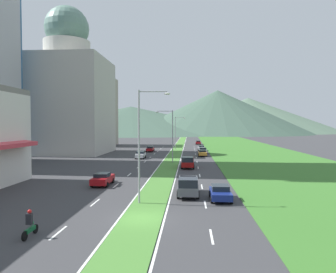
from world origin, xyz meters
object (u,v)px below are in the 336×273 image
at_px(street_lamp_mid, 171,133).
at_px(car_1, 203,150).
at_px(car_4, 220,193).
at_px(motorcycle_rider, 30,226).
at_px(car_7, 141,155).
at_px(pickup_truck_0, 188,186).
at_px(car_6, 103,179).
at_px(street_lamp_near, 142,139).
at_px(car_0, 201,148).
at_px(car_8, 150,149).
at_px(pickup_truck_1, 188,162).
at_px(car_5, 198,143).
at_px(street_lamp_far, 176,131).
at_px(car_2, 202,153).

height_order(street_lamp_mid, car_1, street_lamp_mid).
distance_m(car_4, motorcycle_rider, 17.16).
distance_m(car_7, pickup_truck_0, 36.70).
bearing_deg(car_6, street_lamp_near, -144.42).
height_order(street_lamp_near, car_6, street_lamp_near).
relative_size(car_0, car_8, 0.87).
bearing_deg(car_7, car_8, 0.36).
height_order(car_1, pickup_truck_1, pickup_truck_1).
height_order(car_6, pickup_truck_1, pickup_truck_1).
distance_m(car_1, car_5, 36.42).
height_order(car_0, car_6, car_6).
distance_m(street_lamp_far, car_2, 20.73).
height_order(car_8, pickup_truck_1, pickup_truck_1).
relative_size(street_lamp_far, car_7, 2.21).
xyz_separation_m(car_2, car_6, (-13.35, -36.22, 0.03)).
distance_m(street_lamp_far, car_4, 62.39).
bearing_deg(car_6, car_2, -20.24).
height_order(street_lamp_far, car_6, street_lamp_far).
height_order(car_1, pickup_truck_0, pickup_truck_0).
bearing_deg(street_lamp_near, car_7, 99.13).
xyz_separation_m(street_lamp_near, pickup_truck_1, (4.00, 24.14, -4.94)).
distance_m(street_lamp_mid, car_6, 24.79).
relative_size(car_0, pickup_truck_1, 0.77).
distance_m(car_1, pickup_truck_0, 48.38).
height_order(street_lamp_mid, pickup_truck_0, street_lamp_mid).
xyz_separation_m(pickup_truck_0, motorcycle_rider, (-10.10, -12.55, -0.24)).
distance_m(street_lamp_far, pickup_truck_1, 39.96).
bearing_deg(car_4, car_2, -179.99).
relative_size(street_lamp_far, pickup_truck_1, 1.76).
xyz_separation_m(street_lamp_far, car_0, (7.09, -3.78, -4.71)).
bearing_deg(car_4, motorcycle_rider, -50.31).
height_order(car_6, motorcycle_rider, motorcycle_rider).
bearing_deg(car_0, car_2, -0.89).
xyz_separation_m(car_2, pickup_truck_1, (-3.28, -20.57, 0.25)).
relative_size(street_lamp_mid, car_0, 2.42).
bearing_deg(car_5, car_2, -0.20).
relative_size(car_1, car_4, 1.10).
distance_m(street_lamp_mid, car_5, 56.94).
bearing_deg(car_4, car_1, 179.54).
height_order(street_lamp_far, car_8, street_lamp_far).
xyz_separation_m(car_4, pickup_truck_0, (-3.10, 1.59, 0.25)).
xyz_separation_m(street_lamp_near, car_0, (7.52, 59.91, -5.15)).
xyz_separation_m(car_5, car_6, (-13.51, -79.64, 0.03)).
bearing_deg(car_2, street_lamp_far, -160.14).
height_order(street_lamp_near, pickup_truck_0, street_lamp_near).
xyz_separation_m(street_lamp_near, pickup_truck_0, (4.18, 3.45, -4.94)).
bearing_deg(car_7, car_5, -15.41).
distance_m(car_4, car_8, 55.90).
bearing_deg(car_5, pickup_truck_1, -3.07).
xyz_separation_m(street_lamp_mid, car_8, (-7.02, 24.27, -4.99)).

